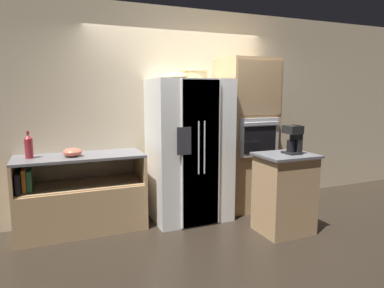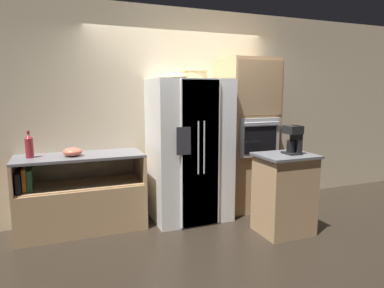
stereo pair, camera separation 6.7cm
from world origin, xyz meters
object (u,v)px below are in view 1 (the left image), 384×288
object	(u,v)px
mixing_bowl	(73,152)
bottle_tall	(29,146)
fruit_bowl	(177,75)
coffee_maker	(294,138)
wall_oven	(246,135)
wicker_basket	(194,74)
refrigerator	(189,150)

from	to	relation	value
mixing_bowl	bottle_tall	bearing A→B (deg)	171.09
fruit_bowl	coffee_maker	size ratio (longest dim) A/B	0.71
wall_oven	wicker_basket	distance (m)	1.18
mixing_bowl	fruit_bowl	bearing A→B (deg)	-5.69
fruit_bowl	bottle_tall	world-z (taller)	fruit_bowl
wicker_basket	mixing_bowl	world-z (taller)	wicker_basket
refrigerator	coffee_maker	world-z (taller)	refrigerator
fruit_bowl	coffee_maker	distance (m)	1.60
fruit_bowl	mixing_bowl	xyz separation A→B (m)	(-1.25, 0.12, -0.90)
refrigerator	mixing_bowl	xyz separation A→B (m)	(-1.45, 0.05, 0.06)
wall_oven	coffee_maker	xyz separation A→B (m)	(0.04, -0.97, 0.07)
bottle_tall	coffee_maker	xyz separation A→B (m)	(2.86, -1.02, 0.07)
bottle_tall	wall_oven	bearing A→B (deg)	-1.02
wall_oven	coffee_maker	world-z (taller)	wall_oven
wall_oven	fruit_bowl	world-z (taller)	wall_oven
coffee_maker	wall_oven	bearing A→B (deg)	92.50
wall_oven	mixing_bowl	world-z (taller)	wall_oven
bottle_tall	mixing_bowl	size ratio (longest dim) A/B	1.42
wall_oven	wicker_basket	xyz separation A→B (m)	(-0.84, -0.06, 0.83)
refrigerator	wall_oven	size ratio (longest dim) A/B	0.86
refrigerator	coffee_maker	bearing A→B (deg)	-43.38
wall_oven	fruit_bowl	distance (m)	1.38
mixing_bowl	wall_oven	bearing A→B (deg)	0.53
bottle_tall	coffee_maker	size ratio (longest dim) A/B	0.93
wall_oven	coffee_maker	size ratio (longest dim) A/B	6.39
refrigerator	bottle_tall	distance (m)	1.92
wall_oven	mixing_bowl	size ratio (longest dim) A/B	9.75
wicker_basket	bottle_tall	xyz separation A→B (m)	(-1.99, 0.11, -0.83)
coffee_maker	fruit_bowl	bearing A→B (deg)	144.30
bottle_tall	mixing_bowl	xyz separation A→B (m)	(0.46, -0.07, -0.09)
mixing_bowl	coffee_maker	xyz separation A→B (m)	(2.40, -0.95, 0.16)
refrigerator	bottle_tall	bearing A→B (deg)	176.40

